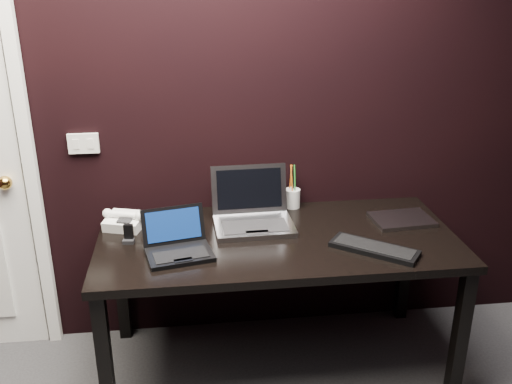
{
  "coord_description": "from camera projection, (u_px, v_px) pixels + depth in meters",
  "views": [
    {
      "loc": [
        -0.1,
        -1.01,
        1.94
      ],
      "look_at": [
        0.19,
        1.35,
        0.99
      ],
      "focal_mm": 40.0,
      "sensor_mm": 36.0,
      "label": 1
    }
  ],
  "objects": [
    {
      "name": "mobile_phone",
      "position": [
        129.0,
        236.0,
        2.64
      ],
      "size": [
        0.06,
        0.05,
        0.09
      ],
      "color": "black",
      "rests_on": "desk"
    },
    {
      "name": "closed_laptop",
      "position": [
        402.0,
        219.0,
        2.87
      ],
      "size": [
        0.31,
        0.23,
        0.02
      ],
      "color": "gray",
      "rests_on": "desk"
    },
    {
      "name": "desk",
      "position": [
        278.0,
        251.0,
        2.74
      ],
      "size": [
        1.7,
        0.8,
        0.74
      ],
      "color": "black",
      "rests_on": "ground"
    },
    {
      "name": "ext_keyboard",
      "position": [
        374.0,
        248.0,
        2.57
      ],
      "size": [
        0.39,
        0.34,
        0.03
      ],
      "color": "black",
      "rests_on": "desk"
    },
    {
      "name": "wall_back",
      "position": [
        207.0,
        104.0,
        2.84
      ],
      "size": [
        4.0,
        0.0,
        4.0
      ],
      "primitive_type": "plane",
      "rotation": [
        1.57,
        0.0,
        0.0
      ],
      "color": "black",
      "rests_on": "ground"
    },
    {
      "name": "pen_cup",
      "position": [
        292.0,
        197.0,
        3.03
      ],
      "size": [
        0.1,
        0.1,
        0.24
      ],
      "color": "silver",
      "rests_on": "desk"
    },
    {
      "name": "desk_phone",
      "position": [
        125.0,
        220.0,
        2.79
      ],
      "size": [
        0.22,
        0.21,
        0.11
      ],
      "color": "silver",
      "rests_on": "desk"
    },
    {
      "name": "netbook",
      "position": [
        178.0,
        246.0,
        2.54
      ],
      "size": [
        0.33,
        0.31,
        0.18
      ],
      "color": "black",
      "rests_on": "desk"
    },
    {
      "name": "silver_laptop",
      "position": [
        253.0,
        215.0,
        2.82
      ],
      "size": [
        0.39,
        0.36,
        0.26
      ],
      "color": "#99999E",
      "rests_on": "desk"
    },
    {
      "name": "wall_switch",
      "position": [
        83.0,
        143.0,
        2.82
      ],
      "size": [
        0.15,
        0.02,
        0.1
      ],
      "color": "silver",
      "rests_on": "wall_back"
    }
  ]
}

